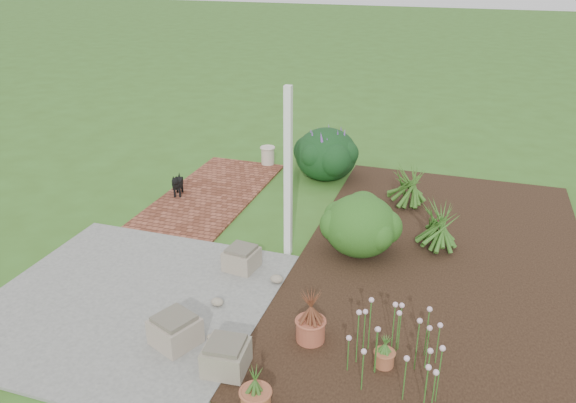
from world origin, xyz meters
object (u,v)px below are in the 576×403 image
(stone_trough_near, at_px, (226,357))
(cream_ceramic_urn, at_px, (268,155))
(evergreen_shrub, at_px, (361,224))
(black_dog, at_px, (177,183))

(stone_trough_near, distance_m, cream_ceramic_urn, 6.25)
(cream_ceramic_urn, relative_size, evergreen_shrub, 0.34)
(black_dog, distance_m, evergreen_shrub, 3.67)
(cream_ceramic_urn, distance_m, evergreen_shrub, 3.98)
(cream_ceramic_urn, xyz_separation_m, evergreen_shrub, (2.55, -3.05, 0.26))
(stone_trough_near, relative_size, black_dog, 0.98)
(evergreen_shrub, bearing_deg, black_dog, 164.28)
(evergreen_shrub, bearing_deg, cream_ceramic_urn, 129.89)
(stone_trough_near, bearing_deg, black_dog, 124.37)
(stone_trough_near, xyz_separation_m, cream_ceramic_urn, (-1.72, 6.01, 0.03))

